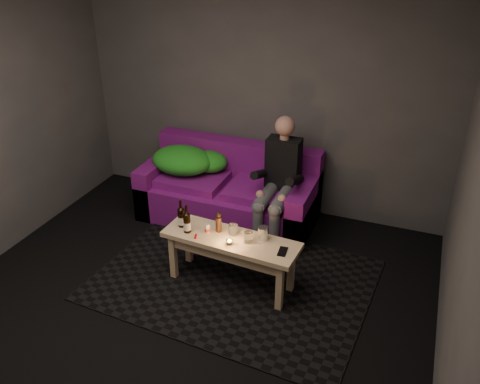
# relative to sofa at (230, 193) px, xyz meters

# --- Properties ---
(floor) EXTENTS (4.50, 4.50, 0.00)m
(floor) POSITION_rel_sofa_xyz_m (0.20, -1.81, -0.29)
(floor) COLOR black
(floor) RESTS_ON ground
(room) EXTENTS (4.50, 4.50, 4.50)m
(room) POSITION_rel_sofa_xyz_m (0.20, -1.35, 1.36)
(room) COLOR silver
(room) RESTS_ON ground
(rug) EXTENTS (2.49, 1.89, 0.01)m
(rug) POSITION_rel_sofa_xyz_m (0.46, -1.04, -0.28)
(rug) COLOR black
(rug) RESTS_ON floor
(sofa) EXTENTS (1.84, 0.83, 0.79)m
(sofa) POSITION_rel_sofa_xyz_m (0.00, 0.00, 0.00)
(sofa) COLOR #701079
(sofa) RESTS_ON floor
(green_blanket) EXTENTS (0.81, 0.55, 0.28)m
(green_blanket) POSITION_rel_sofa_xyz_m (-0.49, -0.01, 0.31)
(green_blanket) COLOR green
(green_blanket) RESTS_ON sofa
(person) EXTENTS (0.33, 0.76, 1.23)m
(person) POSITION_rel_sofa_xyz_m (0.58, -0.15, 0.35)
(person) COLOR black
(person) RESTS_ON sofa
(coffee_table) EXTENTS (1.21, 0.46, 0.49)m
(coffee_table) POSITION_rel_sofa_xyz_m (0.46, -1.09, 0.11)
(coffee_table) COLOR #E1B684
(coffee_table) RESTS_ON rug
(beer_bottle_a) EXTENTS (0.06, 0.06, 0.25)m
(beer_bottle_a) POSITION_rel_sofa_xyz_m (-0.02, -1.07, 0.29)
(beer_bottle_a) COLOR black
(beer_bottle_a) RESTS_ON coffee_table
(beer_bottle_b) EXTENTS (0.06, 0.06, 0.26)m
(beer_bottle_b) POSITION_rel_sofa_xyz_m (0.07, -1.13, 0.29)
(beer_bottle_b) COLOR black
(beer_bottle_b) RESTS_ON coffee_table
(salt_shaker) EXTENTS (0.05, 0.05, 0.09)m
(salt_shaker) POSITION_rel_sofa_xyz_m (0.24, -1.09, 0.25)
(salt_shaker) COLOR silver
(salt_shaker) RESTS_ON coffee_table
(pepper_mill) EXTENTS (0.06, 0.06, 0.14)m
(pepper_mill) POSITION_rel_sofa_xyz_m (0.32, -1.03, 0.27)
(pepper_mill) COLOR black
(pepper_mill) RESTS_ON coffee_table
(tumbler_back) EXTENTS (0.08, 0.08, 0.09)m
(tumbler_back) POSITION_rel_sofa_xyz_m (0.46, -1.03, 0.25)
(tumbler_back) COLOR white
(tumbler_back) RESTS_ON coffee_table
(tealight) EXTENTS (0.06, 0.06, 0.04)m
(tealight) POSITION_rel_sofa_xyz_m (0.48, -1.18, 0.22)
(tealight) COLOR white
(tealight) RESTS_ON coffee_table
(tumbler_front) EXTENTS (0.09, 0.09, 0.09)m
(tumbler_front) POSITION_rel_sofa_xyz_m (0.62, -1.09, 0.25)
(tumbler_front) COLOR white
(tumbler_front) RESTS_ON coffee_table
(steel_cup) EXTENTS (0.09, 0.09, 0.12)m
(steel_cup) POSITION_rel_sofa_xyz_m (0.72, -1.01, 0.26)
(steel_cup) COLOR silver
(steel_cup) RESTS_ON coffee_table
(smartphone) EXTENTS (0.08, 0.14, 0.01)m
(smartphone) POSITION_rel_sofa_xyz_m (0.93, -1.13, 0.20)
(smartphone) COLOR black
(smartphone) RESTS_ON coffee_table
(red_lighter) EXTENTS (0.04, 0.07, 0.01)m
(red_lighter) POSITION_rel_sofa_xyz_m (0.17, -1.18, 0.21)
(red_lighter) COLOR #B60B13
(red_lighter) RESTS_ON coffee_table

